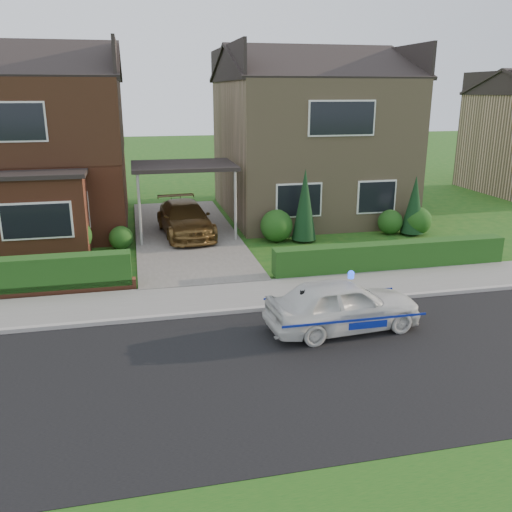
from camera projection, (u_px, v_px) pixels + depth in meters
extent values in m
plane|color=#164D14|center=(241.00, 375.00, 10.69)|extent=(120.00, 120.00, 0.00)
cube|color=black|center=(241.00, 375.00, 10.69)|extent=(60.00, 6.00, 0.02)
cube|color=#9E9993|center=(217.00, 313.00, 13.51)|extent=(60.00, 0.16, 0.12)
cube|color=slate|center=(211.00, 298.00, 14.50)|extent=(60.00, 2.00, 0.10)
cube|color=#666059|center=(186.00, 234.00, 20.93)|extent=(3.80, 12.00, 0.12)
cube|color=brown|center=(31.00, 155.00, 21.68)|extent=(7.20, 8.00, 5.80)
cube|color=white|center=(65.00, 211.00, 18.70)|extent=(1.60, 0.08, 1.30)
cube|color=white|center=(4.00, 122.00, 17.49)|extent=(2.60, 0.08, 1.30)
cube|color=black|center=(26.00, 118.00, 21.26)|extent=(7.26, 8.06, 2.90)
cube|color=brown|center=(40.00, 217.00, 17.93)|extent=(3.00, 1.40, 2.70)
cube|color=black|center=(35.00, 175.00, 17.51)|extent=(3.20, 1.60, 0.14)
cube|color=#907A58|center=(307.00, 149.00, 24.12)|extent=(7.20, 8.00, 5.80)
cube|color=white|center=(299.00, 200.00, 20.47)|extent=(1.80, 0.08, 1.30)
cube|color=white|center=(376.00, 197.00, 21.14)|extent=(1.60, 0.08, 1.30)
cube|color=white|center=(342.00, 118.00, 19.93)|extent=(2.60, 0.08, 1.30)
cube|color=black|center=(183.00, 166.00, 20.16)|extent=(3.80, 3.00, 0.14)
cylinder|color=gray|center=(140.00, 211.00, 18.89)|extent=(0.10, 0.10, 2.70)
cylinder|color=gray|center=(235.00, 207.00, 19.60)|extent=(0.10, 0.10, 2.70)
cube|color=#1A3E13|center=(390.00, 270.00, 16.90)|extent=(7.50, 0.55, 0.80)
sphere|color=#1A3E13|center=(72.00, 236.00, 18.33)|extent=(1.32, 1.32, 1.32)
sphere|color=#1A3E13|center=(121.00, 238.00, 19.01)|extent=(0.84, 0.84, 0.84)
sphere|color=#1A3E13|center=(277.00, 226.00, 19.95)|extent=(1.20, 1.20, 1.20)
sphere|color=#1A3E13|center=(390.00, 222.00, 21.05)|extent=(0.96, 0.96, 0.96)
sphere|color=#1A3E13|center=(418.00, 221.00, 20.96)|extent=(1.08, 1.08, 1.08)
cone|color=black|center=(305.00, 207.00, 19.77)|extent=(0.90, 0.90, 2.60)
cone|color=black|center=(414.00, 207.00, 20.75)|extent=(0.90, 0.90, 2.20)
imported|color=silver|center=(343.00, 305.00, 12.53)|extent=(1.77, 3.73, 1.23)
sphere|color=#193FF2|center=(352.00, 276.00, 12.36)|extent=(0.17, 0.17, 0.17)
cube|color=navy|center=(355.00, 320.00, 11.86)|extent=(3.32, 0.01, 0.05)
cube|color=navy|center=(332.00, 296.00, 13.23)|extent=(3.32, 0.01, 0.05)
ellipsoid|color=black|center=(303.00, 300.00, 12.15)|extent=(0.22, 0.17, 0.21)
sphere|color=white|center=(304.00, 301.00, 12.10)|extent=(0.11, 0.11, 0.11)
sphere|color=black|center=(304.00, 294.00, 12.09)|extent=(0.13, 0.13, 0.13)
cone|color=black|center=(302.00, 292.00, 12.07)|extent=(0.04, 0.04, 0.05)
cone|color=black|center=(306.00, 291.00, 12.09)|extent=(0.04, 0.04, 0.05)
imported|color=brown|center=(185.00, 219.00, 20.43)|extent=(2.09, 4.41, 1.24)
imported|color=gray|center=(53.00, 276.00, 15.29)|extent=(0.44, 0.38, 0.71)
imported|color=gray|center=(31.00, 249.00, 17.87)|extent=(0.48, 0.45, 0.70)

